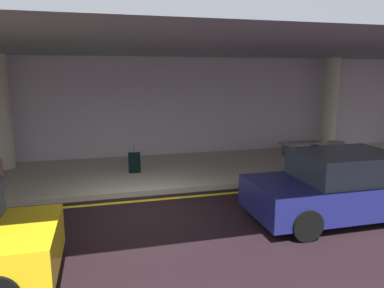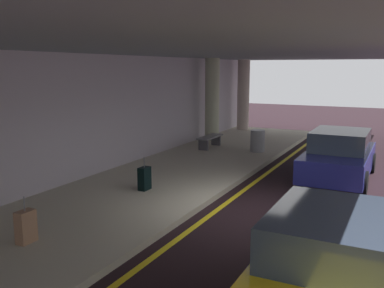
{
  "view_description": "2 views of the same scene",
  "coord_description": "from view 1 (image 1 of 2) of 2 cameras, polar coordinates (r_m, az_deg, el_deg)",
  "views": [
    {
      "loc": [
        -0.92,
        -8.06,
        3.18
      ],
      "look_at": [
        1.71,
        2.17,
        1.11
      ],
      "focal_mm": 33.52,
      "sensor_mm": 36.0,
      "label": 1
    },
    {
      "loc": [
        -9.28,
        -3.24,
        3.4
      ],
      "look_at": [
        1.33,
        2.12,
        1.26
      ],
      "focal_mm": 39.9,
      "sensor_mm": 36.0,
      "label": 2
    }
  ],
  "objects": [
    {
      "name": "support_column_left_mid",
      "position": [
        12.98,
        -28.19,
        4.45
      ],
      "size": [
        0.63,
        0.63,
        3.65
      ],
      "primitive_type": "cylinder",
      "color": "#BEB39F",
      "rests_on": "sidewalk"
    },
    {
      "name": "support_column_center",
      "position": [
        15.45,
        21.01,
        5.88
      ],
      "size": [
        0.63,
        0.63,
        3.65
      ],
      "primitive_type": "cylinder",
      "color": "#B3B797",
      "rests_on": "sidewalk"
    },
    {
      "name": "trash_bin_steel",
      "position": [
        12.66,
        21.84,
        -1.59
      ],
      "size": [
        0.56,
        0.56,
        0.85
      ],
      "primitive_type": "cylinder",
      "color": "gray",
      "rests_on": "sidewalk"
    },
    {
      "name": "lane_stripe_yellow",
      "position": [
        9.33,
        -8.02,
        -8.93
      ],
      "size": [
        26.0,
        0.14,
        0.01
      ],
      "primitive_type": "cube",
      "color": "yellow",
      "rests_on": "ground"
    },
    {
      "name": "ceiling_overhang",
      "position": [
        10.72,
        -9.83,
        15.05
      ],
      "size": [
        28.0,
        13.2,
        0.3
      ],
      "primitive_type": "cube",
      "color": "gray",
      "rests_on": "support_column_far_left"
    },
    {
      "name": "ground_plane",
      "position": [
        8.71,
        -7.51,
        -10.42
      ],
      "size": [
        60.0,
        60.0,
        0.0
      ],
      "primitive_type": "plane",
      "color": "black"
    },
    {
      "name": "sidewalk",
      "position": [
        11.62,
        -9.4,
        -4.57
      ],
      "size": [
        26.0,
        4.2,
        0.15
      ],
      "primitive_type": "cube",
      "color": "#B7B09A",
      "rests_on": "ground"
    },
    {
      "name": "bench_metal",
      "position": [
        14.27,
        16.87,
        -0.22
      ],
      "size": [
        1.6,
        0.5,
        0.48
      ],
      "color": "slate",
      "rests_on": "sidewalk"
    },
    {
      "name": "car_navy",
      "position": [
        8.69,
        22.64,
        -6.29
      ],
      "size": [
        4.1,
        1.92,
        1.5
      ],
      "rotation": [
        0.0,
        0.0,
        3.06
      ],
      "color": "navy",
      "rests_on": "ground"
    },
    {
      "name": "suitcase_upright_primary",
      "position": [
        11.33,
        -9.15,
        -2.93
      ],
      "size": [
        0.36,
        0.22,
        0.9
      ],
      "rotation": [
        0.0,
        0.0,
        -0.21
      ],
      "color": "black",
      "rests_on": "sidewalk"
    },
    {
      "name": "terminal_back_wall",
      "position": [
        13.5,
        -10.52,
        5.46
      ],
      "size": [
        26.0,
        0.3,
        3.8
      ],
      "primitive_type": "cube",
      "color": "#B4ABB7",
      "rests_on": "ground"
    }
  ]
}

